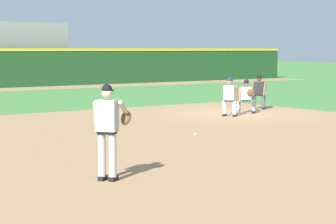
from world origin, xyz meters
name	(u,v)px	position (x,y,z in m)	size (l,w,h in m)	color
ground_plane	(237,114)	(0.00, 0.00, 0.00)	(160.00, 160.00, 0.00)	#47843D
infield_dirt_patch	(195,136)	(-5.38, -4.17, 0.00)	(18.00, 18.00, 0.01)	#A87F56
warning_track_strip	(28,89)	(0.00, 20.00, 0.00)	(48.00, 3.20, 0.01)	#A87F56
first_base_bag	(237,113)	(0.00, 0.00, 0.04)	(0.38, 0.38, 0.09)	white
baseball	(195,135)	(-5.36, -4.17, 0.04)	(0.07, 0.07, 0.07)	white
pitcher	(108,126)	(-10.72, -8.34, 1.06)	(0.85, 0.57, 1.86)	black
first_baseman	(246,95)	(0.43, -0.03, 0.73)	(0.79, 1.06, 1.34)	black
baserunner	(230,95)	(-0.91, -0.57, 0.79)	(0.63, 0.68, 1.46)	black
umpire	(259,90)	(2.02, 0.93, 0.79)	(0.65, 0.68, 1.46)	black
outfield_wall	(15,66)	(0.00, 22.00, 1.39)	(48.00, 0.54, 2.60)	#1E4C23
stadium_seating_block	(1,54)	(0.00, 24.47, 2.20)	(8.69, 3.35, 4.35)	gray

